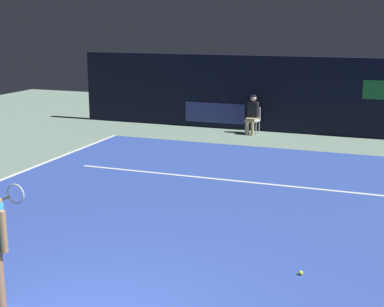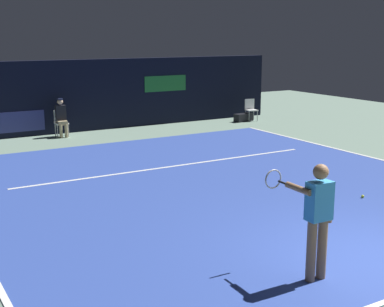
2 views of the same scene
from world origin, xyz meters
name	(u,v)px [view 1 (image 1 of 2)]	position (x,y,z in m)	size (l,w,h in m)	color
ground_plane	(214,209)	(0.00, 4.96, 0.00)	(32.16, 32.16, 0.00)	slate
court_surface	(214,208)	(0.00, 4.96, 0.01)	(11.02, 11.91, 0.01)	#2D479E
line_service	(241,181)	(0.00, 7.04, 0.01)	(8.60, 0.10, 0.01)	white
back_wall	(293,95)	(0.00, 13.58, 1.30)	(15.78, 0.33, 2.60)	black
line_judge_on_chair	(252,114)	(-1.23, 12.84, 0.69)	(0.47, 0.55, 1.32)	white
tennis_ball	(301,273)	(2.21, 2.46, 0.05)	(0.07, 0.07, 0.07)	#CCE033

